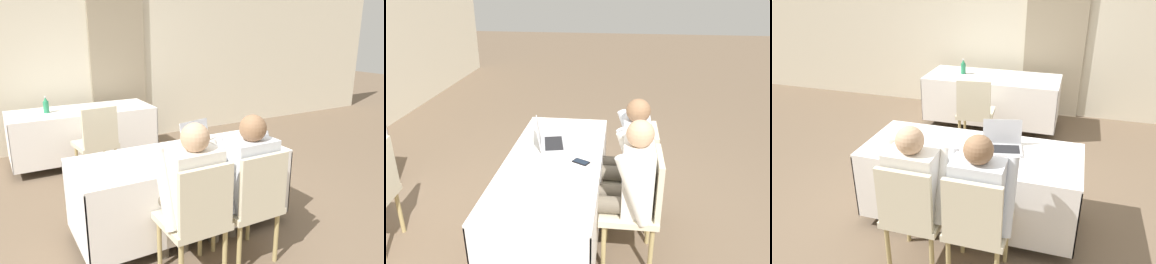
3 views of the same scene
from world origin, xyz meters
TOP-DOWN VIEW (x-y plane):
  - ground_plane at (0.00, 0.00)m, footprint 24.00×24.00m
  - wall_back at (0.00, 2.96)m, footprint 12.00×0.06m
  - curtain_panel at (0.43, 2.90)m, footprint 0.86×0.04m
  - conference_table_near at (0.00, 0.00)m, footprint 1.86×0.78m
  - conference_table_far at (-0.32, 2.24)m, footprint 1.86×0.78m
  - laptop at (0.25, 0.08)m, footprint 0.38×0.33m
  - cell_phone at (-0.03, -0.23)m, footprint 0.13×0.15m
  - paper_beside_laptop at (0.27, 0.13)m, footprint 0.29×0.35m
  - water_bottle at (-0.76, 2.25)m, footprint 0.07×0.07m
  - chair_near_left at (-0.24, -0.70)m, footprint 0.44×0.44m
  - chair_near_right at (0.24, -0.70)m, footprint 0.44×0.44m
  - chair_far_spare at (-0.35, 1.42)m, footprint 0.48×0.48m
  - person_checkered_shirt at (-0.24, -0.59)m, footprint 0.50×0.52m
  - person_white_shirt at (0.24, -0.59)m, footprint 0.50×0.52m

SIDE VIEW (x-z plane):
  - ground_plane at x=0.00m, z-range 0.00..0.00m
  - chair_near_left at x=-0.24m, z-range 0.05..0.98m
  - chair_near_right at x=0.24m, z-range 0.05..0.98m
  - chair_far_spare at x=-0.35m, z-range 0.05..0.98m
  - conference_table_near at x=0.00m, z-range 0.19..0.91m
  - conference_table_far at x=-0.32m, z-range 0.19..0.91m
  - person_checkered_shirt at x=-0.24m, z-range 0.08..1.26m
  - person_white_shirt at x=0.24m, z-range 0.08..1.26m
  - paper_beside_laptop at x=0.27m, z-range 0.72..0.72m
  - cell_phone at x=-0.03m, z-range 0.72..0.73m
  - laptop at x=0.25m, z-range 0.65..0.88m
  - water_bottle at x=-0.76m, z-range 0.71..0.92m
  - curtain_panel at x=0.43m, z-range 0.00..2.65m
  - wall_back at x=0.00m, z-range 0.00..2.70m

